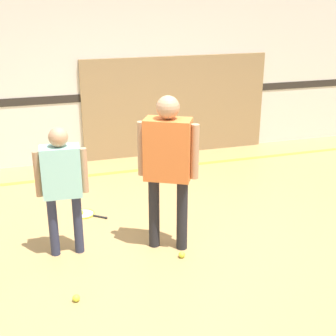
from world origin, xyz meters
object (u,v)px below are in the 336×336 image
at_px(racket_spare_on_floor, 85,214).
at_px(tennis_ball_near_instructor, 182,255).
at_px(tennis_ball_stray_left, 76,298).
at_px(tennis_ball_by_spare_racket, 81,212).
at_px(person_student_left, 62,178).
at_px(person_instructor, 168,158).

xyz_separation_m(racket_spare_on_floor, tennis_ball_near_instructor, (0.81, -1.28, 0.02)).
distance_m(racket_spare_on_floor, tennis_ball_near_instructor, 1.52).
bearing_deg(tennis_ball_stray_left, tennis_ball_by_spare_racket, 81.49).
distance_m(person_student_left, racket_spare_on_floor, 1.22).
bearing_deg(person_instructor, person_student_left, -162.23).
relative_size(person_student_left, tennis_ball_near_instructor, 20.52).
xyz_separation_m(tennis_ball_near_instructor, tennis_ball_by_spare_racket, (-0.86, 1.30, 0.00)).
bearing_deg(tennis_ball_near_instructor, person_instructor, 105.28).
height_order(person_student_left, racket_spare_on_floor, person_student_left).
bearing_deg(person_student_left, racket_spare_on_floor, 74.64).
height_order(person_instructor, racket_spare_on_floor, person_instructor).
distance_m(person_student_left, tennis_ball_stray_left, 1.18).
xyz_separation_m(person_instructor, tennis_ball_near_instructor, (0.07, -0.25, -0.98)).
xyz_separation_m(person_instructor, tennis_ball_stray_left, (-1.05, -0.67, -0.98)).
bearing_deg(tennis_ball_stray_left, person_student_left, 89.05).
relative_size(person_student_left, tennis_ball_stray_left, 20.52).
distance_m(tennis_ball_by_spare_racket, tennis_ball_stray_left, 1.73).
bearing_deg(person_student_left, tennis_ball_by_spare_racket, 78.00).
distance_m(person_instructor, person_student_left, 1.07).
height_order(person_instructor, tennis_ball_stray_left, person_instructor).
bearing_deg(tennis_ball_near_instructor, tennis_ball_stray_left, -159.60).
bearing_deg(tennis_ball_near_instructor, person_student_left, 158.30).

